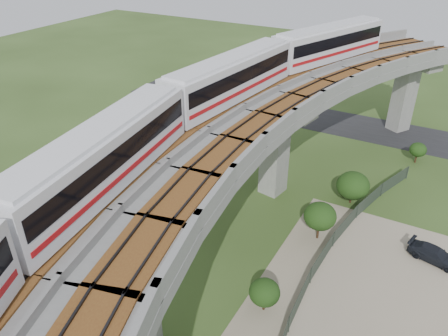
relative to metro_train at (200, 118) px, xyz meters
The scene contains 11 objects.
ground 12.45m from the metro_train, 101.58° to the left, with size 160.00×160.00×0.00m, color #32471C.
dirt_lot 18.35m from the metro_train, ahead, with size 18.00×26.00×0.04m, color gray.
asphalt_road 34.13m from the metro_train, 90.68° to the left, with size 60.00×8.00×0.03m, color #232326.
viaduct 5.10m from the metro_train, 27.86° to the left, with size 19.58×73.98×11.40m.
metro_train is the anchor object (origin of this frame).
fence 15.00m from the metro_train, 11.06° to the left, with size 3.87×38.73×1.50m.
tree_0 30.01m from the metro_train, 64.34° to the left, with size 1.82×1.82×2.37m.
tree_1 19.09m from the metro_train, 60.39° to the left, with size 3.06×3.06×3.21m.
tree_2 14.12m from the metro_train, 46.35° to the left, with size 2.70×2.70×3.44m.
tree_3 12.49m from the metro_train, 19.14° to the right, with size 2.14×2.14×2.54m.
car_dark 21.61m from the metro_train, 29.46° to the left, with size 1.65×4.05×1.18m, color black.
Camera 1 is at (14.46, -24.01, 23.59)m, focal length 35.00 mm.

